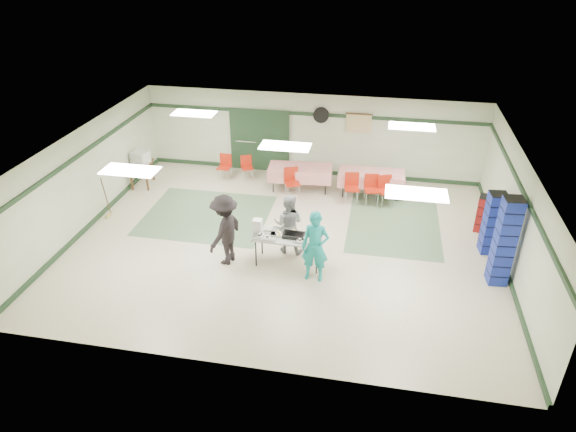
% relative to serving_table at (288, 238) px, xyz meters
% --- Properties ---
extents(floor, '(11.00, 11.00, 0.00)m').
position_rel_serving_table_xyz_m(floor, '(-0.26, 0.96, -0.71)').
color(floor, beige).
rests_on(floor, ground).
extents(ceiling, '(11.00, 11.00, 0.00)m').
position_rel_serving_table_xyz_m(ceiling, '(-0.26, 0.96, 1.99)').
color(ceiling, silver).
rests_on(ceiling, wall_back).
extents(wall_back, '(11.00, 0.00, 11.00)m').
position_rel_serving_table_xyz_m(wall_back, '(-0.26, 5.46, 0.64)').
color(wall_back, beige).
rests_on(wall_back, floor).
extents(wall_front, '(11.00, 0.00, 11.00)m').
position_rel_serving_table_xyz_m(wall_front, '(-0.26, -3.54, 0.64)').
color(wall_front, beige).
rests_on(wall_front, floor).
extents(wall_left, '(0.00, 9.00, 9.00)m').
position_rel_serving_table_xyz_m(wall_left, '(-5.76, 0.96, 0.64)').
color(wall_left, beige).
rests_on(wall_left, floor).
extents(wall_right, '(0.00, 9.00, 9.00)m').
position_rel_serving_table_xyz_m(wall_right, '(5.24, 0.96, 0.64)').
color(wall_right, beige).
rests_on(wall_right, floor).
extents(trim_back, '(11.00, 0.06, 0.10)m').
position_rel_serving_table_xyz_m(trim_back, '(-0.26, 5.43, 1.34)').
color(trim_back, '#1D351F').
rests_on(trim_back, wall_back).
extents(baseboard_back, '(11.00, 0.06, 0.12)m').
position_rel_serving_table_xyz_m(baseboard_back, '(-0.26, 5.43, -0.65)').
color(baseboard_back, '#1D351F').
rests_on(baseboard_back, floor).
extents(trim_left, '(0.06, 9.00, 0.10)m').
position_rel_serving_table_xyz_m(trim_left, '(-5.73, 0.96, 1.34)').
color(trim_left, '#1D351F').
rests_on(trim_left, wall_back).
extents(baseboard_left, '(0.06, 9.00, 0.12)m').
position_rel_serving_table_xyz_m(baseboard_left, '(-5.73, 0.96, -0.65)').
color(baseboard_left, '#1D351F').
rests_on(baseboard_left, floor).
extents(trim_right, '(0.06, 9.00, 0.10)m').
position_rel_serving_table_xyz_m(trim_right, '(5.21, 0.96, 1.34)').
color(trim_right, '#1D351F').
rests_on(trim_right, wall_back).
extents(baseboard_right, '(0.06, 9.00, 0.12)m').
position_rel_serving_table_xyz_m(baseboard_right, '(5.21, 0.96, -0.65)').
color(baseboard_right, '#1D351F').
rests_on(baseboard_right, floor).
extents(green_patch_a, '(3.50, 3.00, 0.01)m').
position_rel_serving_table_xyz_m(green_patch_a, '(-2.76, 1.96, -0.71)').
color(green_patch_a, '#61815E').
rests_on(green_patch_a, floor).
extents(green_patch_b, '(2.50, 3.50, 0.01)m').
position_rel_serving_table_xyz_m(green_patch_b, '(2.54, 2.46, -0.71)').
color(green_patch_b, '#61815E').
rests_on(green_patch_b, floor).
extents(double_door_left, '(0.90, 0.06, 2.10)m').
position_rel_serving_table_xyz_m(double_door_left, '(-2.46, 5.40, 0.34)').
color(double_door_left, gray).
rests_on(double_door_left, floor).
extents(double_door_right, '(0.90, 0.06, 2.10)m').
position_rel_serving_table_xyz_m(double_door_right, '(-1.51, 5.40, 0.34)').
color(double_door_right, gray).
rests_on(double_door_right, floor).
extents(door_frame, '(2.00, 0.03, 2.15)m').
position_rel_serving_table_xyz_m(door_frame, '(-1.99, 5.38, 0.34)').
color(door_frame, '#1D351F').
rests_on(door_frame, floor).
extents(wall_fan, '(0.50, 0.10, 0.50)m').
position_rel_serving_table_xyz_m(wall_fan, '(0.04, 5.40, 1.34)').
color(wall_fan, black).
rests_on(wall_fan, wall_back).
extents(scroll_banner, '(0.80, 0.02, 0.60)m').
position_rel_serving_table_xyz_m(scroll_banner, '(1.24, 5.40, 1.14)').
color(scroll_banner, '#D8C087').
rests_on(scroll_banner, wall_back).
extents(serving_table, '(1.74, 0.76, 0.76)m').
position_rel_serving_table_xyz_m(serving_table, '(0.00, 0.00, 0.00)').
color(serving_table, '#ABABA6').
rests_on(serving_table, floor).
extents(sheet_tray_right, '(0.65, 0.50, 0.02)m').
position_rel_serving_table_xyz_m(sheet_tray_right, '(0.48, -0.03, 0.06)').
color(sheet_tray_right, silver).
rests_on(sheet_tray_right, serving_table).
extents(sheet_tray_mid, '(0.61, 0.47, 0.02)m').
position_rel_serving_table_xyz_m(sheet_tray_mid, '(-0.15, 0.13, 0.06)').
color(sheet_tray_mid, silver).
rests_on(sheet_tray_mid, serving_table).
extents(sheet_tray_left, '(0.59, 0.46, 0.02)m').
position_rel_serving_table_xyz_m(sheet_tray_left, '(-0.55, -0.07, 0.06)').
color(sheet_tray_left, silver).
rests_on(sheet_tray_left, serving_table).
extents(baking_pan, '(0.53, 0.34, 0.08)m').
position_rel_serving_table_xyz_m(baking_pan, '(0.12, 0.04, 0.09)').
color(baking_pan, black).
rests_on(baking_pan, serving_table).
extents(foam_box_stack, '(0.22, 0.21, 0.35)m').
position_rel_serving_table_xyz_m(foam_box_stack, '(-0.77, 0.07, 0.22)').
color(foam_box_stack, white).
rests_on(foam_box_stack, serving_table).
extents(volunteer_teal, '(0.65, 0.44, 1.74)m').
position_rel_serving_table_xyz_m(volunteer_teal, '(0.71, -0.50, 0.16)').
color(volunteer_teal, teal).
rests_on(volunteer_teal, floor).
extents(volunteer_grey, '(0.79, 0.63, 1.58)m').
position_rel_serving_table_xyz_m(volunteer_grey, '(-0.11, 0.57, 0.08)').
color(volunteer_grey, gray).
rests_on(volunteer_grey, floor).
extents(volunteer_dark, '(0.97, 1.31, 1.81)m').
position_rel_serving_table_xyz_m(volunteer_dark, '(-1.51, -0.20, 0.19)').
color(volunteer_dark, black).
rests_on(volunteer_dark, floor).
extents(dining_table_a, '(1.99, 0.90, 0.77)m').
position_rel_serving_table_xyz_m(dining_table_a, '(1.79, 4.17, -0.14)').
color(dining_table_a, red).
rests_on(dining_table_a, floor).
extents(dining_table_b, '(2.02, 1.01, 0.77)m').
position_rel_serving_table_xyz_m(dining_table_b, '(-0.41, 4.17, -0.14)').
color(dining_table_b, red).
rests_on(dining_table_b, floor).
extents(chair_a, '(0.49, 0.49, 0.91)m').
position_rel_serving_table_xyz_m(chair_a, '(1.83, 3.61, -0.15)').
color(chair_a, '#B1200E').
rests_on(chair_a, floor).
extents(chair_b, '(0.48, 0.48, 0.91)m').
position_rel_serving_table_xyz_m(chair_b, '(1.24, 3.61, -0.15)').
color(chair_b, '#B1200E').
rests_on(chair_b, floor).
extents(chair_c, '(0.55, 0.55, 0.91)m').
position_rel_serving_table_xyz_m(chair_c, '(2.24, 3.61, -0.15)').
color(chair_c, '#B1200E').
rests_on(chair_c, floor).
extents(chair_d, '(0.57, 0.57, 0.93)m').
position_rel_serving_table_xyz_m(chair_d, '(-0.58, 3.61, -0.14)').
color(chair_d, '#B1200E').
rests_on(chair_d, floor).
extents(chair_loose_a, '(0.48, 0.48, 0.78)m').
position_rel_serving_table_xyz_m(chair_loose_a, '(-2.26, 4.64, -0.24)').
color(chair_loose_a, '#B1200E').
rests_on(chair_loose_a, floor).
extents(chair_loose_b, '(0.43, 0.43, 0.86)m').
position_rel_serving_table_xyz_m(chair_loose_b, '(-2.94, 4.46, -0.19)').
color(chair_loose_b, '#B1200E').
rests_on(chair_loose_b, floor).
extents(crate_stack_blue_a, '(0.46, 0.46, 1.65)m').
position_rel_serving_table_xyz_m(crate_stack_blue_a, '(4.89, 1.47, 0.11)').
color(crate_stack_blue_a, navy).
rests_on(crate_stack_blue_a, floor).
extents(crate_stack_red, '(0.48, 0.48, 1.03)m').
position_rel_serving_table_xyz_m(crate_stack_red, '(4.89, 2.54, -0.20)').
color(crate_stack_red, '#A71B10').
rests_on(crate_stack_red, floor).
extents(crate_stack_blue_b, '(0.45, 0.45, 2.18)m').
position_rel_serving_table_xyz_m(crate_stack_blue_b, '(4.89, 0.15, 0.38)').
color(crate_stack_blue_b, navy).
rests_on(crate_stack_blue_b, floor).
extents(printer_table, '(0.77, 1.03, 0.74)m').
position_rel_serving_table_xyz_m(printer_table, '(-5.41, 3.51, -0.07)').
color(printer_table, brown).
rests_on(printer_table, floor).
extents(office_printer, '(0.55, 0.51, 0.38)m').
position_rel_serving_table_xyz_m(office_printer, '(-5.41, 3.56, 0.22)').
color(office_printer, silver).
rests_on(office_printer, printer_table).
extents(broom, '(0.07, 0.20, 1.21)m').
position_rel_serving_table_xyz_m(broom, '(-5.49, 1.39, -0.08)').
color(broom, brown).
rests_on(broom, floor).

